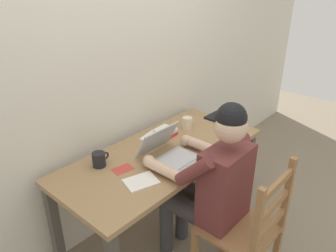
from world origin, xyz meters
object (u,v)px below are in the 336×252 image
(laptop, at_px, (169,152))
(coffee_mug_white, at_px, (187,123))
(seated_person, at_px, (210,182))
(wooden_chair, at_px, (247,231))
(computer_mouse, at_px, (197,145))
(landscape_photo_print, at_px, (123,169))
(book_stack_main, at_px, (166,132))
(coffee_mug_dark, at_px, (99,159))
(desk, at_px, (164,163))

(laptop, height_order, coffee_mug_white, laptop)
(seated_person, relative_size, wooden_chair, 1.32)
(computer_mouse, bearing_deg, landscape_photo_print, 161.76)
(seated_person, xyz_separation_m, coffee_mug_white, (0.44, 0.54, 0.10))
(laptop, xyz_separation_m, landscape_photo_print, (-0.29, 0.14, -0.05))
(wooden_chair, bearing_deg, seated_person, 90.00)
(computer_mouse, bearing_deg, book_stack_main, 90.65)
(computer_mouse, distance_m, coffee_mug_dark, 0.70)
(desk, xyz_separation_m, laptop, (-0.05, -0.09, 0.15))
(book_stack_main, bearing_deg, landscape_photo_print, -168.31)
(wooden_chair, distance_m, coffee_mug_dark, 1.03)
(wooden_chair, height_order, landscape_photo_print, wooden_chair)
(laptop, distance_m, book_stack_main, 0.36)
(coffee_mug_white, bearing_deg, laptop, -156.13)
(computer_mouse, distance_m, landscape_photo_print, 0.58)
(wooden_chair, height_order, laptop, laptop)
(laptop, relative_size, coffee_mug_white, 2.91)
(computer_mouse, xyz_separation_m, book_stack_main, (-0.00, 0.29, 0.01))
(seated_person, relative_size, coffee_mug_white, 10.90)
(seated_person, bearing_deg, laptop, 94.13)
(computer_mouse, xyz_separation_m, landscape_photo_print, (-0.55, 0.18, -0.02))
(laptop, relative_size, coffee_mug_dark, 2.71)
(computer_mouse, distance_m, coffee_mug_white, 0.32)
(wooden_chair, xyz_separation_m, laptop, (-0.02, 0.61, 0.32))
(computer_mouse, bearing_deg, wooden_chair, -112.56)
(seated_person, bearing_deg, coffee_mug_dark, 122.28)
(laptop, bearing_deg, desk, 61.53)
(desk, bearing_deg, coffee_mug_white, 15.23)
(book_stack_main, bearing_deg, laptop, -135.86)
(coffee_mug_white, height_order, landscape_photo_print, coffee_mug_white)
(wooden_chair, xyz_separation_m, coffee_mug_dark, (-0.39, 0.89, 0.32))
(computer_mouse, bearing_deg, laptop, 169.86)
(wooden_chair, height_order, coffee_mug_white, wooden_chair)
(desk, bearing_deg, computer_mouse, -33.37)
(seated_person, height_order, coffee_mug_dark, seated_person)
(laptop, bearing_deg, computer_mouse, -10.14)
(seated_person, height_order, computer_mouse, seated_person)
(seated_person, bearing_deg, desk, 86.52)
(wooden_chair, bearing_deg, desk, 87.91)
(coffee_mug_white, distance_m, coffee_mug_dark, 0.83)
(seated_person, height_order, book_stack_main, seated_person)
(desk, relative_size, coffee_mug_white, 13.58)
(computer_mouse, xyz_separation_m, coffee_mug_dark, (-0.62, 0.33, 0.03))
(coffee_mug_dark, bearing_deg, book_stack_main, -2.98)
(laptop, bearing_deg, landscape_photo_print, 155.12)
(wooden_chair, distance_m, landscape_photo_print, 0.86)
(coffee_mug_white, bearing_deg, landscape_photo_print, -174.82)
(coffee_mug_white, xyz_separation_m, landscape_photo_print, (-0.75, -0.07, -0.05))
(desk, distance_m, book_stack_main, 0.29)
(book_stack_main, bearing_deg, wooden_chair, -105.08)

